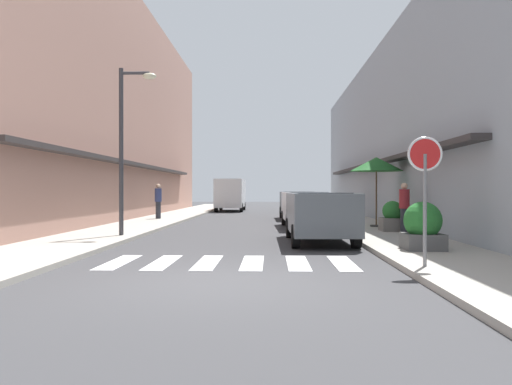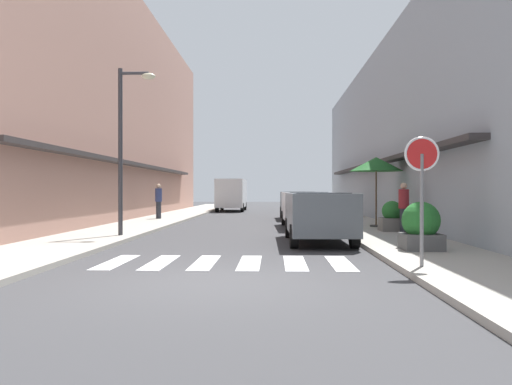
% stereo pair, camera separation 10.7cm
% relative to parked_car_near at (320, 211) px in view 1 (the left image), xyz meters
% --- Properties ---
extents(ground_plane, '(85.14, 85.14, 0.00)m').
position_rel_parked_car_near_xyz_m(ground_plane, '(-2.29, 9.13, -0.92)').
color(ground_plane, '#38383A').
extents(sidewalk_left, '(2.69, 54.18, 0.12)m').
position_rel_parked_car_near_xyz_m(sidewalk_left, '(-6.97, 9.13, -0.86)').
color(sidewalk_left, '#9E998E').
rests_on(sidewalk_left, ground_plane).
extents(sidewalk_right, '(2.69, 54.18, 0.12)m').
position_rel_parked_car_near_xyz_m(sidewalk_right, '(2.40, 9.13, -0.86)').
color(sidewalk_right, '#9E998E').
rests_on(sidewalk_right, ground_plane).
extents(building_row_left, '(5.50, 36.83, 11.74)m').
position_rel_parked_car_near_xyz_m(building_row_left, '(-10.81, 10.07, 4.94)').
color(building_row_left, '#A87A6B').
rests_on(building_row_left, ground_plane).
extents(building_row_right, '(5.50, 36.83, 8.55)m').
position_rel_parked_car_near_xyz_m(building_row_right, '(6.24, 10.07, 3.35)').
color(building_row_right, '#939EA8').
rests_on(building_row_right, ground_plane).
extents(crosswalk, '(5.20, 2.20, 0.01)m').
position_rel_parked_car_near_xyz_m(crosswalk, '(-2.29, -4.13, -0.92)').
color(crosswalk, silver).
rests_on(crosswalk, ground_plane).
extents(parked_car_near, '(1.87, 4.49, 1.47)m').
position_rel_parked_car_near_xyz_m(parked_car_near, '(0.00, 0.00, 0.00)').
color(parked_car_near, '#4C5156').
rests_on(parked_car_near, ground_plane).
extents(parked_car_mid, '(1.94, 4.35, 1.47)m').
position_rel_parked_car_near_xyz_m(parked_car_mid, '(-0.00, 5.80, -0.00)').
color(parked_car_mid, silver).
rests_on(parked_car_mid, ground_plane).
extents(parked_car_far, '(1.91, 4.02, 1.47)m').
position_rel_parked_car_near_xyz_m(parked_car_far, '(0.00, 11.69, -0.00)').
color(parked_car_far, black).
rests_on(parked_car_far, ground_plane).
extents(delivery_van, '(2.03, 5.41, 2.37)m').
position_rel_parked_car_near_xyz_m(delivery_van, '(-4.42, 22.10, 0.48)').
color(delivery_van, silver).
rests_on(delivery_van, ground_plane).
extents(round_street_sign, '(0.65, 0.07, 2.42)m').
position_rel_parked_car_near_xyz_m(round_street_sign, '(1.44, -5.25, 1.04)').
color(round_street_sign, slate).
rests_on(round_street_sign, sidewalk_right).
extents(street_lamp, '(1.19, 0.28, 5.27)m').
position_rel_parked_car_near_xyz_m(street_lamp, '(-5.97, 0.95, 2.42)').
color(street_lamp, '#38383D').
rests_on(street_lamp, sidewalk_left).
extents(cafe_umbrella, '(2.06, 2.06, 2.72)m').
position_rel_parked_car_near_xyz_m(cafe_umbrella, '(2.69, 4.95, 1.62)').
color(cafe_umbrella, '#262626').
rests_on(cafe_umbrella, sidewalk_right).
extents(planter_corner, '(0.90, 0.90, 1.15)m').
position_rel_parked_car_near_xyz_m(planter_corner, '(2.20, -2.63, -0.26)').
color(planter_corner, '#4C4C4C').
rests_on(planter_corner, sidewalk_right).
extents(planter_midblock, '(0.82, 0.82, 1.05)m').
position_rel_parked_car_near_xyz_m(planter_midblock, '(2.81, 2.85, -0.33)').
color(planter_midblock, slate).
rests_on(planter_midblock, sidewalk_right).
extents(planter_far, '(0.74, 0.74, 1.05)m').
position_rel_parked_car_near_xyz_m(planter_far, '(1.98, 10.02, -0.30)').
color(planter_far, slate).
rests_on(planter_far, sidewalk_right).
extents(pedestrian_walking_near, '(0.34, 0.34, 1.67)m').
position_rel_parked_car_near_xyz_m(pedestrian_walking_near, '(3.04, 2.17, 0.08)').
color(pedestrian_walking_near, '#282B33').
rests_on(pedestrian_walking_near, sidewalk_right).
extents(pedestrian_walking_far, '(0.34, 0.34, 1.74)m').
position_rel_parked_car_near_xyz_m(pedestrian_walking_far, '(-7.09, 10.13, 0.12)').
color(pedestrian_walking_far, '#282B33').
rests_on(pedestrian_walking_far, sidewalk_left).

